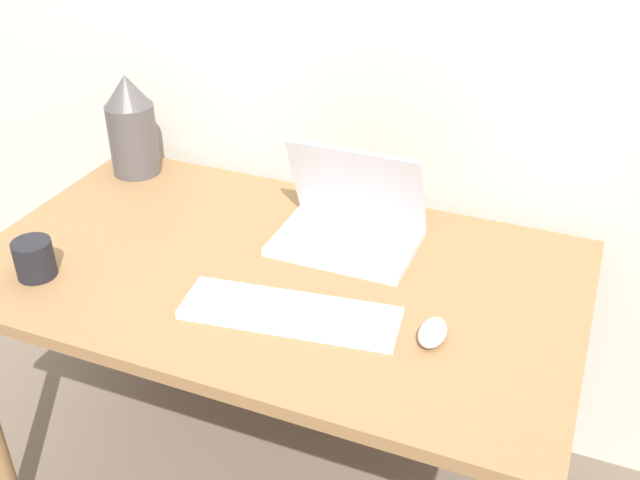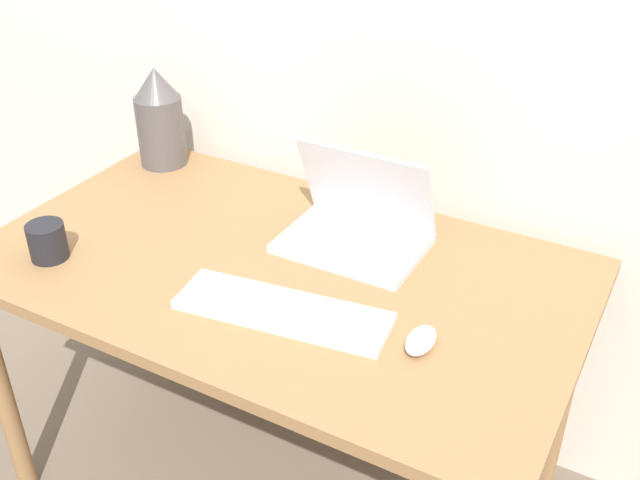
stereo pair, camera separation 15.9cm
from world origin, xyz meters
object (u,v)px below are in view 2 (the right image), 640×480
object	(u,v)px
laptop	(358,224)
keyboard	(283,310)
vase	(159,118)
mug	(47,241)
mouse	(421,340)

from	to	relation	value
laptop	keyboard	xyz separation A→B (m)	(-0.01, -0.32, -0.04)
laptop	vase	xyz separation A→B (m)	(-0.68, 0.12, 0.09)
laptop	keyboard	size ratio (longest dim) A/B	0.71
laptop	keyboard	distance (m)	0.33
mug	laptop	bearing A→B (deg)	34.00
laptop	mug	size ratio (longest dim) A/B	3.78
keyboard	vase	distance (m)	0.82
keyboard	laptop	bearing A→B (deg)	88.43
mug	mouse	bearing A→B (deg)	7.46
mouse	vase	world-z (taller)	vase
keyboard	mug	distance (m)	0.59
vase	mouse	bearing A→B (deg)	-23.08
vase	keyboard	bearing A→B (deg)	-33.75
mouse	keyboard	bearing A→B (deg)	-172.12
mouse	vase	distance (m)	1.05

